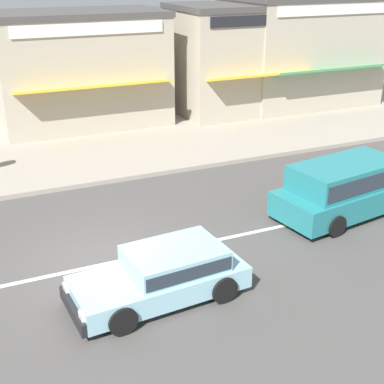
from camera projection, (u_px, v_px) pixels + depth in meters
name	position (u px, v px, depth m)	size (l,w,h in m)	color
ground_plane	(105.00, 264.00, 12.82)	(160.00, 160.00, 0.00)	#4C4947
lane_centre_stripe	(105.00, 264.00, 12.81)	(50.40, 0.14, 0.01)	silver
kerb_strip	(38.00, 144.00, 21.11)	(68.00, 10.00, 0.15)	#9E9384
minivan_teal_3	(349.00, 186.00, 15.12)	(5.01, 2.45, 1.56)	teal
hatchback_pale_blue_4	(165.00, 273.00, 11.35)	(3.89, 1.92, 1.10)	#93C6D6
shopfront_corner_warung	(296.00, 49.00, 26.62)	(6.99, 6.25, 5.16)	#B2A893
shopfront_mid_block	(236.00, 58.00, 24.98)	(5.83, 5.21, 4.84)	#B2A893
shopfront_far_kios	(81.00, 68.00, 22.80)	(7.08, 4.96, 4.73)	#B2A893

